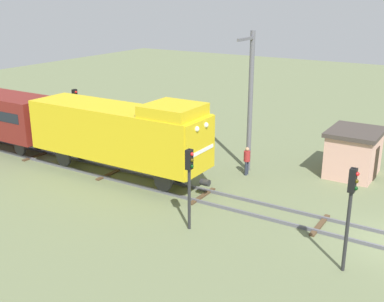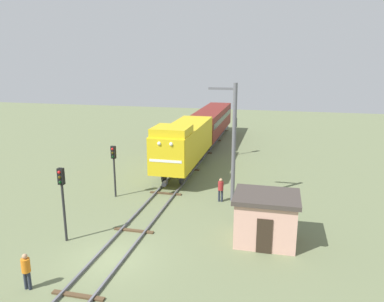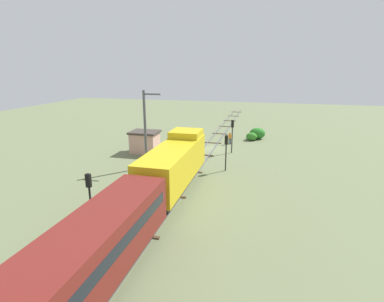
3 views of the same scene
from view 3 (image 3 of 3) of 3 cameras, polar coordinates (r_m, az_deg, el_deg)
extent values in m
plane|color=#66704C|center=(39.89, 3.18, 0.44)|extent=(113.55, 113.55, 0.00)
cube|color=#595960|center=(39.74, 4.20, 0.48)|extent=(0.10, 75.70, 0.16)
cube|color=#595960|center=(40.00, 2.17, 0.61)|extent=(0.10, 75.70, 0.16)
cube|color=#4C3823|center=(73.59, 8.47, 7.36)|extent=(2.40, 0.24, 0.09)
cube|color=#4C3823|center=(67.39, 7.90, 6.63)|extent=(2.40, 0.24, 0.09)
cube|color=#4C3823|center=(61.21, 7.21, 5.75)|extent=(2.40, 0.24, 0.09)
cube|color=#4C3823|center=(55.05, 6.38, 4.66)|extent=(2.40, 0.24, 0.09)
cube|color=#4C3823|center=(48.94, 5.34, 3.31)|extent=(2.40, 0.24, 0.09)
cube|color=#4C3823|center=(42.88, 4.00, 1.57)|extent=(2.40, 0.24, 0.09)
cube|color=#4C3823|center=(36.90, 2.24, -0.74)|extent=(2.40, 0.24, 0.09)
cube|color=#4C3823|center=(31.05, -0.21, -3.94)|extent=(2.40, 0.24, 0.09)
cube|color=#4C3823|center=(25.43, -3.79, -8.56)|extent=(2.40, 0.24, 0.09)
cube|color=#4C3823|center=(20.22, -9.51, -15.60)|extent=(2.40, 0.24, 0.09)
cube|color=gold|center=(25.02, -3.47, -2.42)|extent=(2.90, 11.00, 2.90)
cube|color=gold|center=(28.17, -1.13, 3.36)|extent=(2.75, 2.80, 0.60)
cube|color=gold|center=(30.14, -0.28, 0.76)|extent=(2.84, 0.10, 2.84)
cube|color=white|center=(30.22, -0.26, 0.41)|extent=(2.46, 0.06, 0.20)
sphere|color=white|center=(29.81, 0.58, 2.77)|extent=(0.28, 0.28, 0.28)
sphere|color=white|center=(30.03, -1.09, 2.86)|extent=(0.28, 0.28, 0.28)
cylinder|color=#262628|center=(30.94, -0.13, -2.42)|extent=(0.36, 0.50, 0.36)
cylinder|color=#262628|center=(28.85, 0.19, -4.09)|extent=(0.18, 1.10, 1.10)
cylinder|color=#262628|center=(29.21, -2.56, -3.86)|extent=(0.18, 1.10, 1.10)
cylinder|color=#262628|center=(22.30, -4.51, -10.33)|extent=(0.18, 1.10, 1.10)
cylinder|color=#262628|center=(22.77, -8.00, -9.87)|extent=(0.18, 1.10, 1.10)
cube|color=maroon|center=(14.43, -20.31, -19.08)|extent=(2.80, 14.00, 2.70)
cube|color=black|center=(14.24, -20.45, -17.91)|extent=(2.84, 12.88, 0.64)
cylinder|color=#262628|center=(19.06, -8.48, -15.56)|extent=(0.16, 0.96, 0.96)
cylinder|color=#262628|center=(19.60, -12.51, -14.83)|extent=(0.16, 0.96, 0.96)
cylinder|color=#262628|center=(37.73, 7.65, 2.71)|extent=(0.14, 0.14, 4.19)
cube|color=black|center=(37.40, 7.74, 5.17)|extent=(0.32, 0.24, 0.90)
sphere|color=red|center=(37.49, 7.78, 5.61)|extent=(0.16, 0.16, 0.16)
sphere|color=#3C3306|center=(37.54, 7.76, 5.19)|extent=(0.16, 0.16, 0.16)
sphere|color=black|center=(37.59, 7.75, 4.77)|extent=(0.16, 0.16, 0.16)
cylinder|color=#262628|center=(31.12, 6.48, -0.42)|extent=(0.14, 0.14, 3.78)
cube|color=black|center=(30.76, 6.56, 2.16)|extent=(0.32, 0.24, 0.90)
sphere|color=red|center=(30.83, 6.61, 2.71)|extent=(0.16, 0.16, 0.16)
sphere|color=#3C3306|center=(30.90, 6.60, 2.20)|extent=(0.16, 0.16, 0.16)
sphere|color=black|center=(30.96, 6.58, 1.70)|extent=(0.16, 0.16, 0.16)
cylinder|color=#262628|center=(21.02, -18.77, -9.14)|extent=(0.14, 0.14, 3.88)
cube|color=black|center=(20.46, -19.13, -5.34)|extent=(0.32, 0.24, 0.90)
sphere|color=red|center=(20.48, -18.99, -4.50)|extent=(0.16, 0.16, 0.16)
sphere|color=#3C3306|center=(20.57, -18.92, -5.23)|extent=(0.16, 0.16, 0.16)
sphere|color=black|center=(20.67, -18.85, -5.96)|extent=(0.16, 0.16, 0.16)
cylinder|color=#262B38|center=(42.44, 7.34, 1.86)|extent=(0.15, 0.15, 0.85)
cylinder|color=#262B38|center=(42.46, 7.07, 1.87)|extent=(0.15, 0.15, 0.85)
cylinder|color=orange|center=(42.28, 7.24, 2.83)|extent=(0.38, 0.38, 0.62)
sphere|color=tan|center=(42.19, 7.26, 3.39)|extent=(0.23, 0.23, 0.23)
cylinder|color=#262B38|center=(32.62, -6.97, -2.38)|extent=(0.15, 0.15, 0.85)
cylinder|color=#262B38|center=(32.69, -7.30, -2.35)|extent=(0.15, 0.15, 0.85)
cylinder|color=maroon|center=(32.44, -7.18, -1.13)|extent=(0.38, 0.38, 0.62)
sphere|color=tan|center=(32.32, -7.20, -0.41)|extent=(0.23, 0.23, 0.23)
cylinder|color=#595960|center=(31.75, -8.90, 3.96)|extent=(0.28, 0.28, 8.25)
cube|color=#595960|center=(30.87, -7.63, 10.68)|extent=(1.80, 0.16, 0.16)
cube|color=#D19E8C|center=(38.32, -8.94, 1.56)|extent=(3.20, 2.60, 2.50)
cube|color=#3F3833|center=(38.02, -9.03, 3.57)|extent=(3.50, 2.90, 0.24)
cube|color=#2D2319|center=(39.57, -8.18, 1.60)|extent=(0.80, 0.06, 1.90)
ellipsoid|color=#337A26|center=(45.13, 11.28, 2.72)|extent=(1.61, 1.32, 1.17)
ellipsoid|color=#2A7726|center=(46.34, 12.35, 3.31)|extent=(2.30, 1.88, 1.67)
camera|label=1|loc=(42.17, 32.78, 12.87)|focal=45.00mm
camera|label=2|loc=(55.49, -1.72, 15.07)|focal=35.00mm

